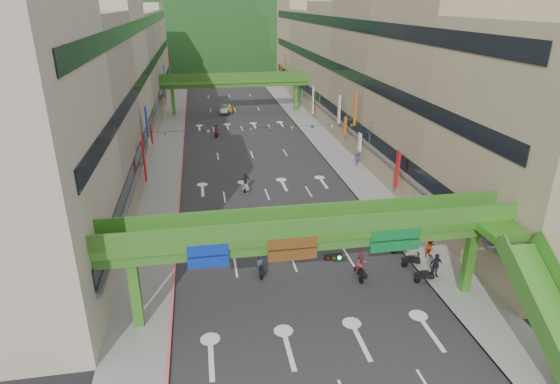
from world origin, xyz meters
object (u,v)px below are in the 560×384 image
Objects in this scene: scooter_rider_near at (260,263)px; pedestrian_red at (431,249)px; overpass_near at (330,242)px; scooter_rider_mid at (361,266)px; car_yellow at (228,108)px; car_silver at (225,109)px.

scooter_rider_near reaches higher than pedestrian_red.
scooter_rider_mid is (3.44, 3.40, -4.06)m from overpass_near.
overpass_near reaches higher than car_yellow.
scooter_rider_mid is at bearing -81.22° from car_yellow.
car_yellow is at bearing 80.74° from pedestrian_red.
pedestrian_red is at bearing -74.57° from car_yellow.
scooter_rider_near reaches higher than car_silver.
car_yellow is at bearing 95.64° from scooter_rider_mid.
overpass_near is at bearing -54.43° from scooter_rider_near.
pedestrian_red is at bearing 28.50° from overpass_near.
scooter_rider_near is at bearing -83.82° from car_silver.
car_silver is (-2.95, 60.24, -4.49)m from overpass_near.
overpass_near reaches higher than car_silver.
scooter_rider_near is (-3.68, 5.15, -4.19)m from overpass_near.
scooter_rider_mid is 1.29× the size of pedestrian_red.
pedestrian_red is at bearing 16.99° from scooter_rider_mid.
overpass_near is at bearing -173.05° from pedestrian_red.
car_yellow is (1.44, 55.84, -0.33)m from scooter_rider_near.
overpass_near is 12.75× the size of scooter_rider_mid.
scooter_rider_mid is 6.73m from pedestrian_red.
scooter_rider_mid is (7.13, -1.76, 0.13)m from scooter_rider_near.
car_yellow is at bearing 53.75° from car_silver.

